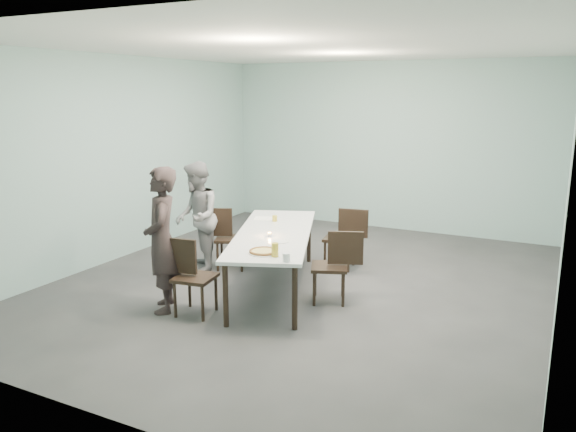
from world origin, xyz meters
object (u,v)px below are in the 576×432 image
at_px(chair_near_right, 336,261).
at_px(amber_tumbler, 275,218).
at_px(diner_far, 197,217).
at_px(chair_far_left, 225,234).
at_px(pizza, 264,252).
at_px(side_plate, 281,242).
at_px(diner_near, 162,240).
at_px(beer_glass, 275,250).
at_px(tealight, 270,235).
at_px(chair_far_right, 345,234).
at_px(chair_near_left, 189,271).
at_px(table, 274,237).
at_px(water_tumbler, 286,257).

xyz_separation_m(chair_near_right, amber_tumbler, (-1.14, 0.58, 0.29)).
height_order(diner_far, amber_tumbler, diner_far).
height_order(chair_far_left, diner_far, diner_far).
height_order(pizza, side_plate, pizza).
bearing_deg(pizza, diner_near, -164.92).
bearing_deg(diner_far, beer_glass, 20.93).
xyz_separation_m(chair_far_left, diner_far, (-0.28, -0.28, 0.27)).
xyz_separation_m(tealight, amber_tumbler, (-0.32, 0.74, 0.02)).
bearing_deg(chair_far_right, side_plate, 74.13).
relative_size(chair_near_left, chair_far_right, 1.00).
bearing_deg(table, tealight, -76.02).
relative_size(diner_near, tealight, 29.78).
xyz_separation_m(table, chair_far_right, (0.50, 1.21, -0.19)).
distance_m(chair_far_left, side_plate, 1.60).
bearing_deg(beer_glass, amber_tumbler, 118.21).
distance_m(chair_far_left, tealight, 1.31).
xyz_separation_m(diner_near, pizza, (1.14, 0.31, -0.07)).
xyz_separation_m(diner_far, beer_glass, (1.83, -1.12, 0.05)).
xyz_separation_m(chair_far_right, side_plate, (-0.20, -1.59, 0.25)).
xyz_separation_m(diner_near, beer_glass, (1.32, 0.25, -0.01)).
distance_m(side_plate, water_tumbler, 0.78).
distance_m(chair_near_right, pizza, 1.01).
distance_m(diner_far, beer_glass, 2.15).
relative_size(chair_far_left, water_tumbler, 9.67).
relative_size(pizza, beer_glass, 2.27).
height_order(water_tumbler, tealight, water_tumbler).
bearing_deg(chair_far_left, chair_near_left, -94.78).
bearing_deg(diner_far, side_plate, 33.25).
xyz_separation_m(chair_far_left, beer_glass, (1.55, -1.40, 0.32)).
bearing_deg(beer_glass, pizza, 160.99).
bearing_deg(chair_near_left, tealight, 51.77).
distance_m(chair_far_left, amber_tumbler, 0.82).
bearing_deg(diner_near, water_tumbler, 59.08).
height_order(table, chair_far_left, chair_far_left).
height_order(table, pizza, pizza).
xyz_separation_m(table, tealight, (0.05, -0.20, 0.08)).
height_order(pizza, beer_glass, beer_glass).
distance_m(chair_near_left, tealight, 1.11).
bearing_deg(chair_far_left, side_plate, -55.93).
distance_m(chair_near_left, diner_far, 1.59).
distance_m(diner_near, beer_glass, 1.34).
bearing_deg(amber_tumbler, chair_near_left, -97.24).
height_order(water_tumbler, amber_tumbler, water_tumbler).
relative_size(chair_near_right, tealight, 15.54).
bearing_deg(chair_far_right, chair_near_left, 58.54).
bearing_deg(chair_far_right, amber_tumbler, 32.70).
bearing_deg(table, diner_far, 171.68).
bearing_deg(chair_near_right, amber_tumbler, -49.29).
height_order(chair_far_right, tealight, chair_far_right).
distance_m(table, diner_near, 1.43).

